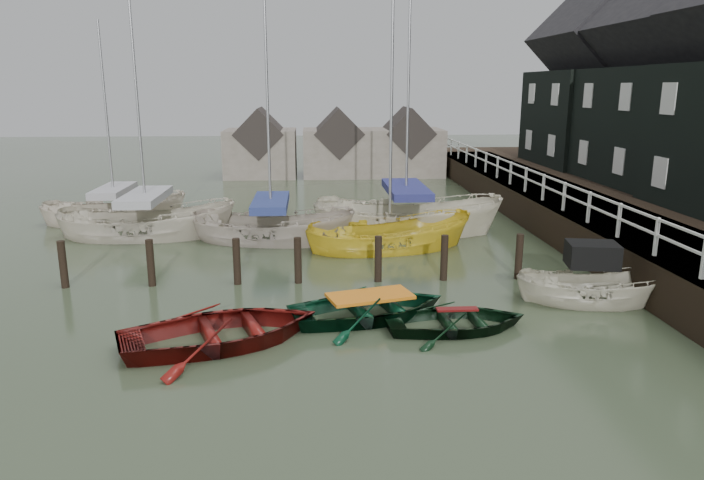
{
  "coord_description": "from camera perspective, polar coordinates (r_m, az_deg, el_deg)",
  "views": [
    {
      "loc": [
        -0.75,
        -14.99,
        5.75
      ],
      "look_at": [
        0.39,
        2.58,
        1.4
      ],
      "focal_mm": 32.0,
      "sensor_mm": 36.0,
      "label": 1
    }
  ],
  "objects": [
    {
      "name": "sailboat_b",
      "position": [
        23.99,
        -7.3,
        0.05
      ],
      "size": [
        6.79,
        3.76,
        11.05
      ],
      "rotation": [
        0.0,
        0.0,
        1.35
      ],
      "color": "#BAAD9F",
      "rests_on": "ground"
    },
    {
      "name": "sailboat_d",
      "position": [
        25.41,
        4.87,
        0.89
      ],
      "size": [
        8.01,
        4.43,
        12.81
      ],
      "rotation": [
        0.0,
        0.0,
        1.35
      ],
      "color": "silver",
      "rests_on": "ground"
    },
    {
      "name": "ground",
      "position": [
        16.07,
        -0.78,
        -7.09
      ],
      "size": [
        120.0,
        120.0,
        0.0
      ],
      "primitive_type": "plane",
      "color": "#2F3D27",
      "rests_on": "ground"
    },
    {
      "name": "pier",
      "position": [
        27.46,
        18.25,
        2.6
      ],
      "size": [
        3.04,
        32.0,
        2.7
      ],
      "color": "black",
      "rests_on": "ground"
    },
    {
      "name": "far_sheds",
      "position": [
        41.2,
        -1.5,
        8.45
      ],
      "size": [
        14.0,
        4.08,
        4.39
      ],
      "color": "#665B51",
      "rests_on": "ground"
    },
    {
      "name": "sailboat_a",
      "position": [
        25.76,
        -18.06,
        0.42
      ],
      "size": [
        6.86,
        2.61,
        11.42
      ],
      "rotation": [
        0.0,
        0.0,
        1.58
      ],
      "color": "beige",
      "rests_on": "ground"
    },
    {
      "name": "sailboat_e",
      "position": [
        28.94,
        -20.65,
        1.64
      ],
      "size": [
        6.27,
        3.33,
        9.48
      ],
      "rotation": [
        0.0,
        0.0,
        1.76
      ],
      "color": "beige",
      "rests_on": "ground"
    },
    {
      "name": "rowboat_green",
      "position": [
        16.07,
        1.64,
        -7.09
      ],
      "size": [
        4.69,
        3.88,
        0.84
      ],
      "primitive_type": "imported",
      "rotation": [
        0.0,
        0.0,
        1.84
      ],
      "color": "black",
      "rests_on": "ground"
    },
    {
      "name": "sailboat_c",
      "position": [
        22.71,
        3.42,
        -0.78
      ],
      "size": [
        6.44,
        3.3,
        10.89
      ],
      "rotation": [
        0.0,
        0.0,
        1.74
      ],
      "color": "yellow",
      "rests_on": "ground"
    },
    {
      "name": "rowboat_dkgreen",
      "position": [
        15.56,
        9.46,
        -8.01
      ],
      "size": [
        3.63,
        2.72,
        0.72
      ],
      "primitive_type": "imported",
      "rotation": [
        0.0,
        0.0,
        1.65
      ],
      "color": "black",
      "rests_on": "ground"
    },
    {
      "name": "rowboat_red",
      "position": [
        14.85,
        -11.62,
        -9.2
      ],
      "size": [
        5.39,
        4.62,
        0.94
      ],
      "primitive_type": "imported",
      "rotation": [
        0.0,
        0.0,
        1.92
      ],
      "color": "#5D100D",
      "rests_on": "ground"
    },
    {
      "name": "motorboat",
      "position": [
        18.26,
        20.91,
        -5.08
      ],
      "size": [
        4.26,
        2.22,
        2.42
      ],
      "rotation": [
        0.0,
        0.0,
        1.39
      ],
      "color": "beige",
      "rests_on": "ground"
    },
    {
      "name": "mooring_pilings",
      "position": [
        18.74,
        -4.67,
        -2.44
      ],
      "size": [
        13.72,
        0.22,
        1.8
      ],
      "color": "black",
      "rests_on": "ground"
    },
    {
      "name": "land_strip",
      "position": [
        30.09,
        27.96,
        1.22
      ],
      "size": [
        14.0,
        38.0,
        1.5
      ],
      "primitive_type": "cube",
      "color": "black",
      "rests_on": "ground"
    }
  ]
}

